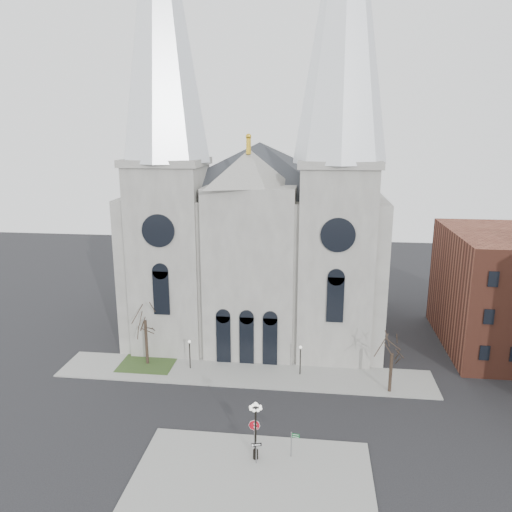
# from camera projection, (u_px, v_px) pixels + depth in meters

# --- Properties ---
(ground) EXTENTS (160.00, 160.00, 0.00)m
(ground) POSITION_uv_depth(u_px,v_px,m) (225.00, 434.00, 42.90)
(ground) COLOR black
(ground) RESTS_ON ground
(sidewalk_near) EXTENTS (18.00, 10.00, 0.14)m
(sidewalk_near) POSITION_uv_depth(u_px,v_px,m) (253.00, 475.00, 37.72)
(sidewalk_near) COLOR gray
(sidewalk_near) RESTS_ON ground
(sidewalk_far) EXTENTS (40.00, 6.00, 0.14)m
(sidewalk_far) POSITION_uv_depth(u_px,v_px,m) (244.00, 374.00, 53.47)
(sidewalk_far) COLOR gray
(sidewalk_far) RESTS_ON ground
(grass_patch) EXTENTS (6.00, 5.00, 0.18)m
(grass_patch) POSITION_uv_depth(u_px,v_px,m) (148.00, 364.00, 55.71)
(grass_patch) COLOR #29431C
(grass_patch) RESTS_ON ground
(cathedral) EXTENTS (33.00, 26.66, 54.00)m
(cathedral) POSITION_uv_depth(u_px,v_px,m) (257.00, 189.00, 60.39)
(cathedral) COLOR gray
(cathedral) RESTS_ON ground
(bg_building_brick) EXTENTS (14.00, 18.00, 14.00)m
(bg_building_brick) POSITION_uv_depth(u_px,v_px,m) (508.00, 291.00, 58.89)
(bg_building_brick) COLOR brown
(bg_building_brick) RESTS_ON ground
(tree_left) EXTENTS (3.20, 3.20, 7.50)m
(tree_left) POSITION_uv_depth(u_px,v_px,m) (145.00, 318.00, 54.37)
(tree_left) COLOR black
(tree_left) RESTS_ON ground
(tree_right) EXTENTS (3.20, 3.20, 6.00)m
(tree_right) POSITION_uv_depth(u_px,v_px,m) (392.00, 351.00, 48.73)
(tree_right) COLOR black
(tree_right) RESTS_ON ground
(ped_lamp_left) EXTENTS (0.32, 0.32, 3.26)m
(ped_lamp_left) POSITION_uv_depth(u_px,v_px,m) (190.00, 349.00, 54.10)
(ped_lamp_left) COLOR black
(ped_lamp_left) RESTS_ON sidewalk_far
(ped_lamp_right) EXTENTS (0.32, 0.32, 3.26)m
(ped_lamp_right) POSITION_uv_depth(u_px,v_px,m) (300.00, 355.00, 52.71)
(ped_lamp_right) COLOR black
(ped_lamp_right) RESTS_ON sidewalk_far
(stop_sign) EXTENTS (0.91, 0.36, 2.66)m
(stop_sign) POSITION_uv_depth(u_px,v_px,m) (254.00, 428.00, 40.29)
(stop_sign) COLOR slate
(stop_sign) RESTS_ON sidewalk_near
(globe_lamp) EXTENTS (1.24, 1.24, 4.97)m
(globe_lamp) POSITION_uv_depth(u_px,v_px,m) (256.00, 423.00, 38.79)
(globe_lamp) COLOR black
(globe_lamp) RESTS_ON sidewalk_near
(one_way_sign) EXTENTS (0.81, 0.23, 1.88)m
(one_way_sign) POSITION_uv_depth(u_px,v_px,m) (256.00, 449.00, 38.67)
(one_way_sign) COLOR slate
(one_way_sign) RESTS_ON sidewalk_near
(street_name_sign) EXTENTS (0.70, 0.14, 2.18)m
(street_name_sign) POSITION_uv_depth(u_px,v_px,m) (292.00, 442.00, 39.47)
(street_name_sign) COLOR slate
(street_name_sign) RESTS_ON sidewalk_near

